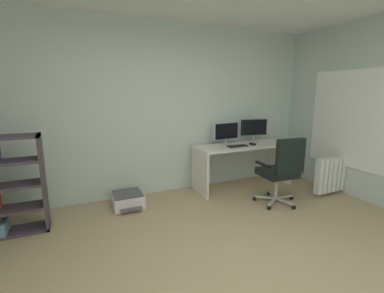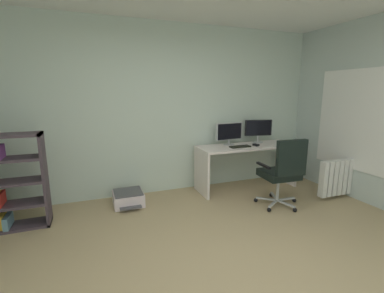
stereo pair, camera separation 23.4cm
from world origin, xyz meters
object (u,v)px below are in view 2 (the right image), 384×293
object	(u,v)px
printer	(128,198)
keyboard	(240,147)
monitor_main	(229,132)
computer_mouse	(256,145)
monitor_secondary	(258,129)
desk	(247,156)
office_chair	(283,170)
radiator	(345,176)

from	to	relation	value
printer	keyboard	bearing A→B (deg)	-2.67
monitor_main	computer_mouse	size ratio (longest dim) A/B	4.99
monitor_main	keyboard	bearing A→B (deg)	-73.89
monitor_secondary	computer_mouse	size ratio (longest dim) A/B	4.80
keyboard	monitor_secondary	bearing A→B (deg)	24.93
desk	monitor_main	size ratio (longest dim) A/B	3.37
monitor_main	keyboard	size ratio (longest dim) A/B	1.47
computer_mouse	office_chair	world-z (taller)	office_chair
office_chair	radiator	xyz separation A→B (m)	(1.18, -0.02, -0.22)
monitor_main	radiator	distance (m)	1.92
monitor_secondary	radiator	size ratio (longest dim) A/B	0.50
monitor_secondary	computer_mouse	distance (m)	0.39
computer_mouse	radiator	size ratio (longest dim) A/B	0.10
desk	monitor_secondary	bearing A→B (deg)	26.16
office_chair	printer	xyz separation A→B (m)	(-2.02, 0.86, -0.45)
desk	computer_mouse	distance (m)	0.25
radiator	computer_mouse	bearing A→B (deg)	144.23
monitor_main	monitor_secondary	world-z (taller)	monitor_secondary
monitor_main	printer	distance (m)	1.93
monitor_main	monitor_secondary	size ratio (longest dim) A/B	1.04
keyboard	radiator	bearing A→B (deg)	-31.01
monitor_main	printer	bearing A→B (deg)	-174.54
desk	office_chair	distance (m)	0.88
monitor_main	office_chair	distance (m)	1.14
keyboard	office_chair	xyz separation A→B (m)	(0.23, -0.78, -0.20)
monitor_secondary	printer	world-z (taller)	monitor_secondary
computer_mouse	office_chair	xyz separation A→B (m)	(-0.07, -0.78, -0.21)
monitor_main	radiator	bearing A→B (deg)	-35.33
monitor_secondary	printer	bearing A→B (deg)	-175.90
office_chair	monitor_secondary	bearing A→B (deg)	75.26
printer	radiator	distance (m)	3.33
desk	radiator	size ratio (longest dim) A/B	1.75
desk	computer_mouse	world-z (taller)	computer_mouse
radiator	printer	bearing A→B (deg)	164.53
monitor_secondary	printer	size ratio (longest dim) A/B	0.97
keyboard	radiator	world-z (taller)	keyboard
printer	office_chair	bearing A→B (deg)	-23.17
monitor_secondary	computer_mouse	world-z (taller)	monitor_secondary
printer	computer_mouse	bearing A→B (deg)	-2.34
monitor_main	keyboard	world-z (taller)	monitor_main
monitor_main	office_chair	bearing A→B (deg)	-73.65
monitor_secondary	keyboard	xyz separation A→B (m)	(-0.50, -0.25, -0.23)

